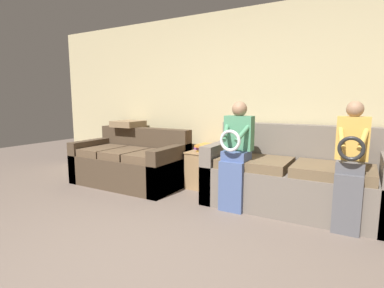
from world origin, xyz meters
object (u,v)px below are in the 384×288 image
side_shelf (205,169)px  book_stack (206,147)px  couch_main (294,179)px  couch_side (131,163)px  throw_pillow (128,124)px  child_left_seated (236,151)px  child_right_seated (351,161)px

side_shelf → book_stack: book_stack is taller
couch_main → couch_side: (-2.41, -0.15, -0.04)m
couch_side → throw_pillow: size_ratio=3.86×
couch_side → child_left_seated: (1.81, -0.22, 0.39)m
couch_side → child_right_seated: (3.01, -0.22, 0.39)m
child_left_seated → throw_pillow: size_ratio=2.92×
couch_main → child_right_seated: size_ratio=1.60×
side_shelf → couch_side: bearing=-161.9°
couch_main → throw_pillow: (-2.74, 0.18, 0.54)m
child_left_seated → side_shelf: child_left_seated is taller
couch_side → throw_pillow: throw_pillow is taller
side_shelf → book_stack: 0.32m
child_right_seated → side_shelf: (-1.90, 0.58, -0.42)m
child_left_seated → book_stack: 0.92m
couch_main → throw_pillow: 2.80m
child_left_seated → side_shelf: size_ratio=2.34×
throw_pillow → couch_side: bearing=-44.8°
couch_side → book_stack: size_ratio=5.28×
couch_main → couch_side: 2.41m
couch_side → side_shelf: size_ratio=3.10×
child_left_seated → book_stack: child_left_seated is taller
couch_side → side_shelf: couch_side is taller
couch_main → child_left_seated: child_left_seated is taller
book_stack → couch_main: bearing=-9.5°
side_shelf → book_stack: size_ratio=1.71×
couch_side → couch_main: bearing=3.6°
child_left_seated → throw_pillow: (-2.14, 0.55, 0.19)m
child_right_seated → throw_pillow: (-3.34, 0.55, 0.19)m
couch_main → book_stack: couch_main is taller
couch_side → child_right_seated: bearing=-4.3°
couch_side → book_stack: couch_side is taller
side_shelf → book_stack: (0.00, 0.01, 0.32)m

